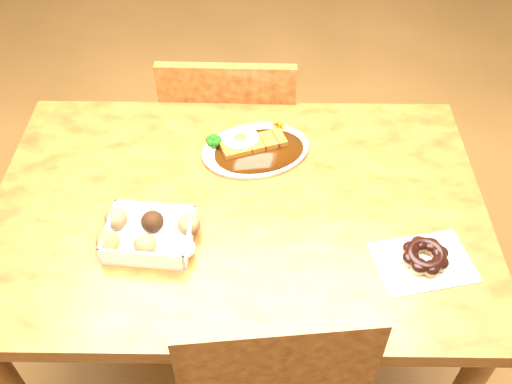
{
  "coord_description": "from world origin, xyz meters",
  "views": [
    {
      "loc": [
        0.05,
        -0.94,
        1.77
      ],
      "look_at": [
        0.04,
        -0.02,
        0.81
      ],
      "focal_mm": 40.0,
      "sensor_mm": 36.0,
      "label": 1
    }
  ],
  "objects_px": {
    "donut_box": "(149,234)",
    "chair_far": "(232,142)",
    "pon_de_ring": "(425,257)",
    "katsu_curry_plate": "(254,148)",
    "table": "(239,230)"
  },
  "relations": [
    {
      "from": "chair_far",
      "to": "donut_box",
      "type": "distance_m",
      "value": 0.74
    },
    {
      "from": "katsu_curry_plate",
      "to": "pon_de_ring",
      "type": "xyz_separation_m",
      "value": [
        0.38,
        -0.36,
        0.01
      ]
    },
    {
      "from": "katsu_curry_plate",
      "to": "donut_box",
      "type": "distance_m",
      "value": 0.39
    },
    {
      "from": "table",
      "to": "donut_box",
      "type": "bearing_deg",
      "value": -148.66
    },
    {
      "from": "table",
      "to": "chair_far",
      "type": "relative_size",
      "value": 1.38
    },
    {
      "from": "katsu_curry_plate",
      "to": "chair_far",
      "type": "bearing_deg",
      "value": 102.93
    },
    {
      "from": "donut_box",
      "to": "pon_de_ring",
      "type": "xyz_separation_m",
      "value": [
        0.61,
        -0.05,
        -0.01
      ]
    },
    {
      "from": "chair_far",
      "to": "donut_box",
      "type": "height_order",
      "value": "chair_far"
    },
    {
      "from": "pon_de_ring",
      "to": "chair_far",
      "type": "bearing_deg",
      "value": 123.1
    },
    {
      "from": "donut_box",
      "to": "chair_far",
      "type": "bearing_deg",
      "value": 76.95
    },
    {
      "from": "donut_box",
      "to": "katsu_curry_plate",
      "type": "bearing_deg",
      "value": 53.12
    },
    {
      "from": "katsu_curry_plate",
      "to": "pon_de_ring",
      "type": "relative_size",
      "value": 1.36
    },
    {
      "from": "table",
      "to": "chair_far",
      "type": "height_order",
      "value": "chair_far"
    },
    {
      "from": "chair_far",
      "to": "pon_de_ring",
      "type": "xyz_separation_m",
      "value": [
        0.46,
        -0.71,
        0.29
      ]
    },
    {
      "from": "donut_box",
      "to": "pon_de_ring",
      "type": "height_order",
      "value": "donut_box"
    }
  ]
}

